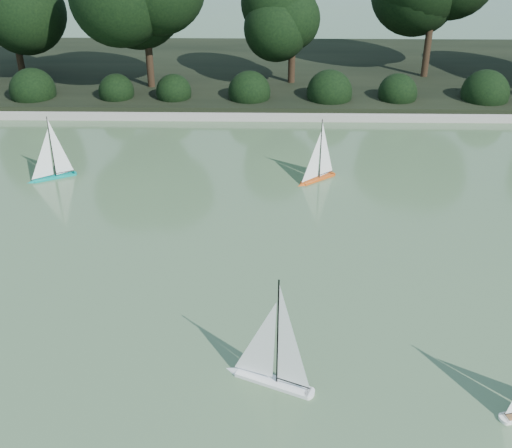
# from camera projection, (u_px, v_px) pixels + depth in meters

# --- Properties ---
(ground) EXTENTS (80.00, 80.00, 0.00)m
(ground) POSITION_uv_depth(u_px,v_px,m) (243.00, 340.00, 8.84)
(ground) COLOR #3B5231
(ground) RESTS_ON ground
(pond_coping) EXTENTS (40.00, 0.35, 0.18)m
(pond_coping) POSITION_uv_depth(u_px,v_px,m) (255.00, 116.00, 16.68)
(pond_coping) COLOR gray
(pond_coping) RESTS_ON ground
(far_bank) EXTENTS (40.00, 8.00, 0.30)m
(far_bank) POSITION_uv_depth(u_px,v_px,m) (258.00, 72.00, 20.16)
(far_bank) COLOR black
(far_bank) RESTS_ON ground
(shrub_hedge) EXTENTS (29.10, 1.10, 1.10)m
(shrub_hedge) POSITION_uv_depth(u_px,v_px,m) (256.00, 92.00, 17.30)
(shrub_hedge) COLOR black
(shrub_hedge) RESTS_ON ground
(sailboat_white_a) EXTENTS (1.18, 0.65, 1.67)m
(sailboat_white_a) POSITION_uv_depth(u_px,v_px,m) (267.00, 365.00, 7.99)
(sailboat_white_a) COLOR white
(sailboat_white_a) RESTS_ON ground
(sailboat_orange) EXTENTS (0.88, 0.74, 1.40)m
(sailboat_orange) POSITION_uv_depth(u_px,v_px,m) (316.00, 171.00, 13.30)
(sailboat_orange) COLOR #CB4B11
(sailboat_orange) RESTS_ON ground
(sailboat_teal) EXTENTS (0.98, 0.63, 1.43)m
(sailboat_teal) POSITION_uv_depth(u_px,v_px,m) (49.00, 169.00, 13.38)
(sailboat_teal) COLOR #038678
(sailboat_teal) RESTS_ON ground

